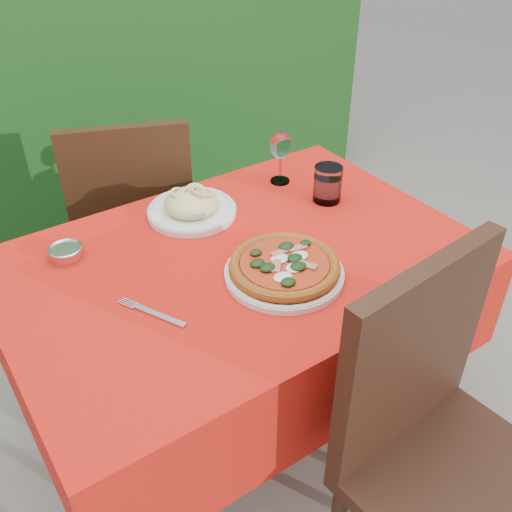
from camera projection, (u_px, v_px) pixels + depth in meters
ground at (243, 430)px, 1.99m from camera, size 60.00×60.00×0.00m
hedge at (45, 54)px, 2.49m from camera, size 3.20×0.55×1.78m
dining_table at (240, 298)px, 1.64m from camera, size 1.26×0.86×0.75m
chair_near at (440, 439)px, 1.28m from camera, size 0.49×0.49×1.00m
chair_far at (135, 218)px, 2.10m from camera, size 0.55×0.55×0.94m
pizza_plate at (284, 268)px, 1.46m from camera, size 0.36×0.36×0.06m
pasta_plate at (192, 206)px, 1.71m from camera, size 0.27×0.27×0.08m
water_glass at (327, 185)px, 1.76m from camera, size 0.09×0.09×0.11m
wine_glass at (281, 147)px, 1.82m from camera, size 0.07×0.07×0.18m
fork at (159, 315)px, 1.35m from camera, size 0.11×0.19×0.01m
steel_ramekin at (66, 253)px, 1.53m from camera, size 0.08×0.08×0.03m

